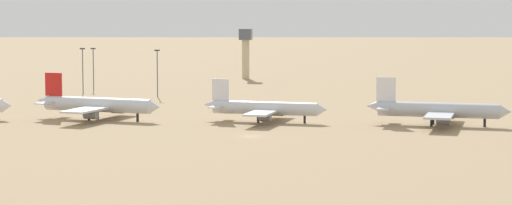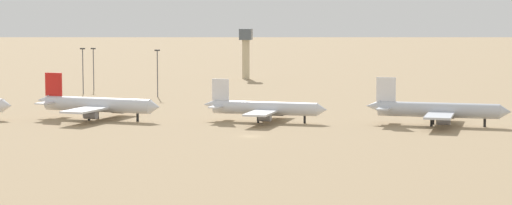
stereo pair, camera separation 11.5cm
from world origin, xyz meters
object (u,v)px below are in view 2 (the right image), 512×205
Objects in this scene: parked_jet_white_3 at (264,108)px; light_pole_mid at (93,66)px; parked_jet_red_2 at (97,105)px; light_pole_east at (157,70)px; control_tower at (246,49)px; parked_jet_white_4 at (437,110)px; light_pole_west at (83,67)px.

light_pole_mid is (-75.75, 91.39, 5.32)m from parked_jet_white_3.
parked_jet_red_2 is 68.32m from light_pole_east.
parked_jet_white_3 is 118.82m from light_pole_mid.
parked_jet_white_3 is at bearing -79.70° from control_tower.
parked_jet_white_4 is 2.29× the size of light_pole_west.
parked_jet_white_4 is 114.05m from light_pole_east.
light_pole_mid reaches higher than parked_jet_white_4.
parked_jet_white_4 is (45.47, -1.67, 0.32)m from parked_jet_white_3.
light_pole_mid is (-47.40, -64.55, -3.90)m from control_tower.
light_pole_east reaches higher than light_pole_mid.
parked_jet_white_4 is 1.74× the size of control_tower.
light_pole_east reaches higher than parked_jet_red_2.
control_tower is at bearing 53.71° from light_pole_mid.
light_pole_west is 1.04× the size of light_pole_mid.
parked_jet_white_4 is 2.30× the size of light_pole_east.
light_pole_east is at bearing -16.90° from light_pole_west.
parked_jet_white_4 is 2.39× the size of light_pole_mid.
light_pole_west is (-28.91, 77.01, 5.24)m from parked_jet_red_2.
control_tower is (-73.83, 157.62, 8.89)m from parked_jet_white_4.
parked_jet_white_4 is at bearing -32.80° from light_pole_west.
light_pole_mid is at bearing 149.93° from parked_jet_white_4.
control_tower is 1.37× the size of light_pole_mid.
light_pole_mid is (-0.99, 15.57, -0.32)m from light_pole_west.
light_pole_east reaches higher than parked_jet_white_3.
light_pole_west reaches higher than parked_jet_red_2.
light_pole_east is (-45.48, 66.93, 5.64)m from parked_jet_white_3.
light_pole_west is 1.00× the size of light_pole_east.
parked_jet_white_4 reaches higher than parked_jet_white_3.
parked_jet_white_3 is at bearing -50.35° from light_pole_mid.
parked_jet_white_3 is 2.11× the size of light_pole_west.
light_pole_east is (-90.96, 68.60, 5.31)m from parked_jet_white_4.
light_pole_mid is at bearing 141.05° from light_pole_east.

